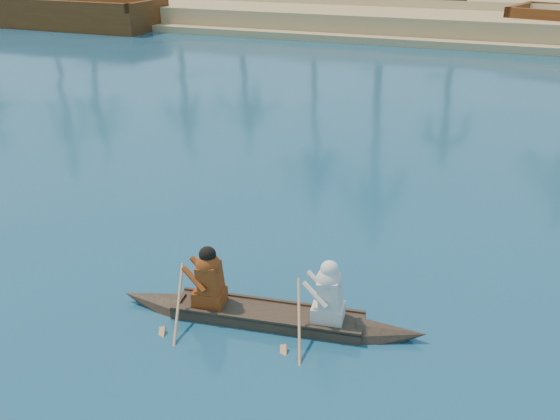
% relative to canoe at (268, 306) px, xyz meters
% --- Properties ---
extents(canoe, '(4.62, 1.22, 1.26)m').
position_rel_canoe_xyz_m(canoe, '(0.00, 0.00, 0.00)').
color(canoe, '#3E3122').
rests_on(canoe, ground).
extents(barge_left, '(12.46, 4.26, 2.07)m').
position_rel_canoe_xyz_m(barge_left, '(-24.08, 25.24, 0.48)').
color(barge_left, '#5B3513').
rests_on(barge_left, ground).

